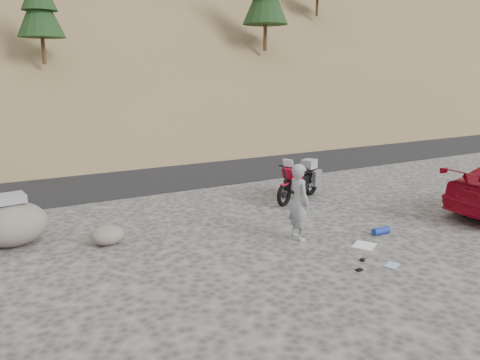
% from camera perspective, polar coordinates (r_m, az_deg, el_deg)
% --- Properties ---
extents(ground, '(140.00, 140.00, 0.00)m').
position_cam_1_polar(ground, '(11.58, 8.95, -6.57)').
color(ground, '#3C3937').
rests_on(ground, ground).
extents(road, '(120.00, 7.00, 0.05)m').
position_cam_1_polar(road, '(19.20, -7.81, 1.32)').
color(road, black).
rests_on(road, ground).
extents(motorcycle, '(2.22, 1.23, 1.41)m').
position_cam_1_polar(motorcycle, '(14.47, 7.36, -0.07)').
color(motorcycle, black).
rests_on(motorcycle, ground).
extents(man, '(0.46, 0.68, 1.81)m').
position_cam_1_polar(man, '(11.25, 7.06, -7.12)').
color(man, gray).
rests_on(man, ground).
extents(boulder, '(1.64, 1.43, 1.19)m').
position_cam_1_polar(boulder, '(11.79, -26.09, -4.77)').
color(boulder, '#605C52').
rests_on(boulder, ground).
extents(small_rock, '(0.91, 0.86, 0.45)m').
position_cam_1_polar(small_rock, '(11.16, -15.86, -6.46)').
color(small_rock, '#605C52').
rests_on(small_rock, ground).
extents(gear_white_cloth, '(0.66, 0.64, 0.02)m').
position_cam_1_polar(gear_white_cloth, '(11.09, 14.89, -7.72)').
color(gear_white_cloth, white).
rests_on(gear_white_cloth, ground).
extents(gear_blue_mat, '(0.46, 0.21, 0.18)m').
position_cam_1_polar(gear_blue_mat, '(11.92, 16.81, -5.96)').
color(gear_blue_mat, navy).
rests_on(gear_blue_mat, ground).
extents(gear_glove_a, '(0.13, 0.10, 0.04)m').
position_cam_1_polar(gear_glove_a, '(9.75, 14.34, -10.56)').
color(gear_glove_a, black).
rests_on(gear_glove_a, ground).
extents(gear_glove_b, '(0.15, 0.13, 0.04)m').
position_cam_1_polar(gear_glove_b, '(10.25, 14.69, -9.39)').
color(gear_glove_b, black).
rests_on(gear_glove_b, ground).
extents(gear_blue_cloth, '(0.37, 0.32, 0.01)m').
position_cam_1_polar(gear_blue_cloth, '(10.18, 18.03, -9.84)').
color(gear_blue_cloth, '#8EB8DB').
rests_on(gear_blue_cloth, ground).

